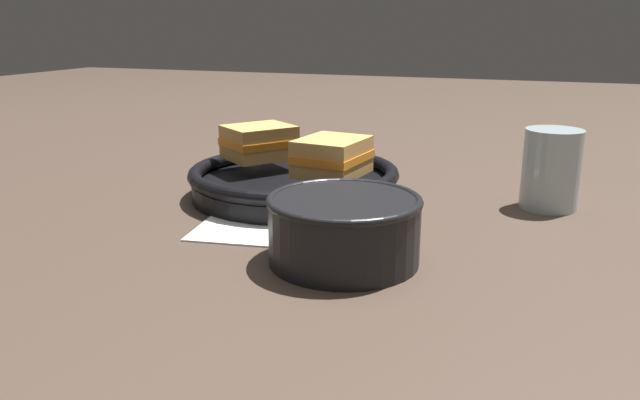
% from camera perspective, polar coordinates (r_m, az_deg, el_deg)
% --- Properties ---
extents(ground_plane, '(4.00, 4.00, 0.00)m').
position_cam_1_polar(ground_plane, '(0.70, 0.68, -2.98)').
color(ground_plane, '#47382D').
extents(napkin, '(0.23, 0.20, 0.00)m').
position_cam_1_polar(napkin, '(0.73, -2.54, -1.96)').
color(napkin, white).
rests_on(napkin, ground_plane).
extents(soup_bowl, '(0.15, 0.15, 0.07)m').
position_cam_1_polar(soup_bowl, '(0.60, 2.21, -2.28)').
color(soup_bowl, black).
rests_on(soup_bowl, ground_plane).
extents(spoon, '(0.17, 0.08, 0.01)m').
position_cam_1_polar(spoon, '(0.68, 0.47, -2.73)').
color(spoon, '#9E9EA3').
rests_on(spoon, napkin).
extents(skillet, '(0.28, 0.28, 0.04)m').
position_cam_1_polar(skillet, '(0.84, -2.40, 1.76)').
color(skillet, black).
rests_on(skillet, ground_plane).
extents(sandwich_near_left, '(0.12, 0.12, 0.05)m').
position_cam_1_polar(sandwich_near_left, '(0.88, -5.59, 5.29)').
color(sandwich_near_left, tan).
rests_on(sandwich_near_left, skillet).
extents(sandwich_near_right, '(0.09, 0.10, 0.05)m').
position_cam_1_polar(sandwich_near_right, '(0.78, 1.12, 3.99)').
color(sandwich_near_right, tan).
rests_on(sandwich_near_right, skillet).
extents(drinking_glass, '(0.07, 0.07, 0.10)m').
position_cam_1_polar(drinking_glass, '(0.83, 20.38, 2.66)').
color(drinking_glass, silver).
rests_on(drinking_glass, ground_plane).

